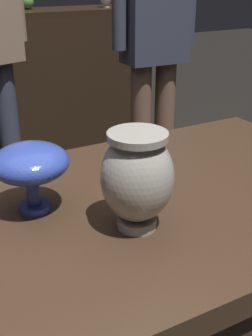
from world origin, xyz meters
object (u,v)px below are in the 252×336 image
Objects in this scene: shelf_vase_right at (27,0)px; visitor_near_right at (155,32)px; vase_centerpiece at (138,177)px; vase_left_accent at (30,165)px.

visitor_near_right is (0.35, -1.00, -0.11)m from shelf_vase_right.
vase_centerpiece is 1.59m from visitor_near_right.
vase_left_accent is 1.56m from visitor_near_right.
visitor_near_right is (0.87, 1.33, 0.04)m from vase_centerpiece.
vase_centerpiece reaches higher than vase_left_accent.
vase_left_accent is at bearing -106.92° from shelf_vase_right.
shelf_vase_right reaches higher than vase_left_accent.
shelf_vase_right reaches higher than vase_centerpiece.
shelf_vase_right is at bearing 77.49° from vase_centerpiece.
visitor_near_right is at bearing 56.96° from vase_centerpiece.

